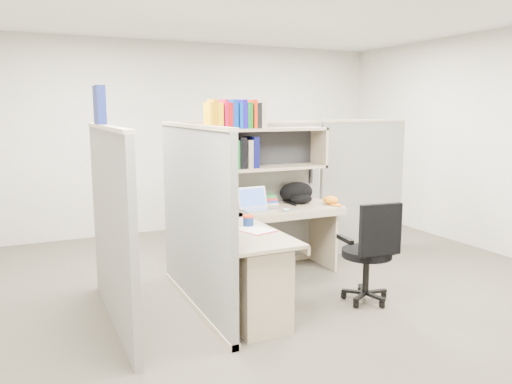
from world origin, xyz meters
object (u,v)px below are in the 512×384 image
backpack (299,193)px  snack_canister (248,220)px  task_chair (369,268)px  desk (260,263)px  laptop (257,199)px

backpack → snack_canister: bearing=-121.6°
snack_canister → task_chair: task_chair is taller
desk → task_chair: 1.00m
desk → snack_canister: size_ratio=17.36×
backpack → task_chair: size_ratio=0.41×
desk → laptop: size_ratio=5.26×
laptop → task_chair: bearing=-62.8°
laptop → desk: bearing=-117.4°
desk → snack_canister: 0.39m
desk → task_chair: size_ratio=1.83×
backpack → task_chair: (0.04, -1.21, -0.51)m
laptop → snack_canister: (-0.37, -0.60, -0.07)m
desk → backpack: backpack is taller
desk → snack_canister: snack_canister is taller
backpack → desk: bearing=-114.6°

